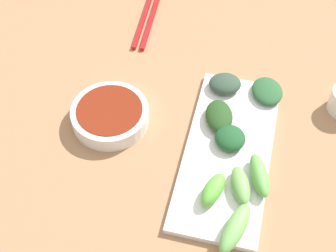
# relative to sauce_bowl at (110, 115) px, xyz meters

# --- Properties ---
(tabletop) EXTENTS (2.10, 2.10, 0.02)m
(tabletop) POSITION_rel_sauce_bowl_xyz_m (0.13, -0.02, -0.03)
(tabletop) COLOR #A27350
(tabletop) RESTS_ON ground
(sauce_bowl) EXTENTS (0.14, 0.14, 0.03)m
(sauce_bowl) POSITION_rel_sauce_bowl_xyz_m (0.00, 0.00, 0.00)
(sauce_bowl) COLOR white
(sauce_bowl) RESTS_ON tabletop
(serving_plate) EXTENTS (0.15, 0.34, 0.01)m
(serving_plate) POSITION_rel_sauce_bowl_xyz_m (0.22, -0.02, -0.01)
(serving_plate) COLOR white
(serving_plate) RESTS_ON tabletop
(broccoli_stalk_0) EXTENTS (0.05, 0.07, 0.03)m
(broccoli_stalk_0) POSITION_rel_sauce_bowl_xyz_m (0.21, -0.11, 0.01)
(broccoli_stalk_0) COLOR #5EB03D
(broccoli_stalk_0) RESTS_ON serving_plate
(broccoli_stalk_1) EXTENTS (0.05, 0.08, 0.02)m
(broccoli_stalk_1) POSITION_rel_sauce_bowl_xyz_m (0.25, -0.09, 0.01)
(broccoli_stalk_1) COLOR #6FA656
(broccoli_stalk_1) RESTS_ON serving_plate
(broccoli_leafy_2) EXTENTS (0.08, 0.08, 0.02)m
(broccoli_leafy_2) POSITION_rel_sauce_bowl_xyz_m (0.27, 0.12, 0.00)
(broccoli_leafy_2) COLOR #285830
(broccoli_leafy_2) RESTS_ON serving_plate
(broccoli_leafy_3) EXTENTS (0.07, 0.08, 0.02)m
(broccoli_leafy_3) POSITION_rel_sauce_bowl_xyz_m (0.19, 0.04, 0.01)
(broccoli_leafy_3) COLOR #22451C
(broccoli_leafy_3) RESTS_ON serving_plate
(broccoli_stalk_4) EXTENTS (0.05, 0.09, 0.03)m
(broccoli_stalk_4) POSITION_rel_sauce_bowl_xyz_m (0.28, -0.07, 0.01)
(broccoli_stalk_4) COLOR #66AD4F
(broccoli_stalk_4) RESTS_ON serving_plate
(broccoli_leafy_5) EXTENTS (0.07, 0.07, 0.02)m
(broccoli_leafy_5) POSITION_rel_sauce_bowl_xyz_m (0.22, -0.01, 0.01)
(broccoli_leafy_5) COLOR #1C4D26
(broccoli_leafy_5) RESTS_ON serving_plate
(broccoli_stalk_6) EXTENTS (0.05, 0.10, 0.03)m
(broccoli_stalk_6) POSITION_rel_sauce_bowl_xyz_m (0.25, -0.17, 0.01)
(broccoli_stalk_6) COLOR #70B059
(broccoli_stalk_6) RESTS_ON serving_plate
(broccoli_leafy_7) EXTENTS (0.07, 0.07, 0.02)m
(broccoli_leafy_7) POSITION_rel_sauce_bowl_xyz_m (0.19, 0.12, 0.01)
(broccoli_leafy_7) COLOR #2F4535
(broccoli_leafy_7) RESTS_ON serving_plate
(chopsticks) EXTENTS (0.04, 0.23, 0.01)m
(chopsticks) POSITION_rel_sauce_bowl_xyz_m (-0.01, 0.30, -0.01)
(chopsticks) COLOR #B41519
(chopsticks) RESTS_ON tabletop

